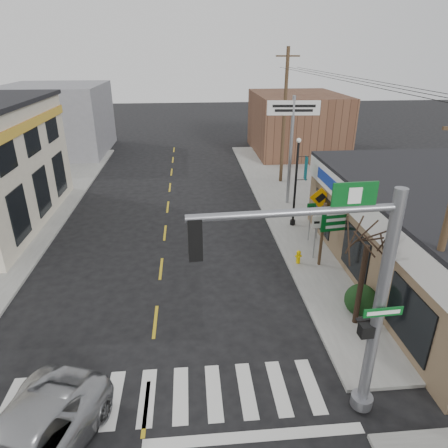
{
  "coord_description": "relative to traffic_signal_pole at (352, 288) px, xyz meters",
  "views": [
    {
      "loc": [
        1.51,
        -8.58,
        9.58
      ],
      "look_at": [
        2.87,
        6.64,
        2.8
      ],
      "focal_mm": 32.0,
      "sensor_mm": 36.0,
      "label": 1
    }
  ],
  "objects": [
    {
      "name": "ground",
      "position": [
        -5.39,
        0.55,
        -4.16
      ],
      "size": [
        140.0,
        140.0,
        0.0
      ],
      "primitive_type": "plane",
      "color": "black",
      "rests_on": "ground"
    },
    {
      "name": "sidewalk_right",
      "position": [
        3.61,
        13.55,
        -4.09
      ],
      "size": [
        6.0,
        38.0,
        0.13
      ],
      "primitive_type": "cube",
      "color": "gray",
      "rests_on": "ground"
    },
    {
      "name": "sidewalk_left",
      "position": [
        -14.39,
        13.55,
        -4.09
      ],
      "size": [
        6.0,
        38.0,
        0.13
      ],
      "primitive_type": "cube",
      "color": "gray",
      "rests_on": "ground"
    },
    {
      "name": "center_line",
      "position": [
        -5.39,
        8.55,
        -4.15
      ],
      "size": [
        0.12,
        56.0,
        0.01
      ],
      "primitive_type": "cube",
      "color": "gold",
      "rests_on": "ground"
    },
    {
      "name": "crosswalk",
      "position": [
        -5.39,
        0.95,
        -4.15
      ],
      "size": [
        11.0,
        2.2,
        0.01
      ],
      "primitive_type": "cube",
      "color": "silver",
      "rests_on": "ground"
    },
    {
      "name": "bldg_distant_right",
      "position": [
        6.61,
        30.55,
        -1.36
      ],
      "size": [
        8.0,
        10.0,
        5.6
      ],
      "primitive_type": "cube",
      "color": "brown",
      "rests_on": "ground"
    },
    {
      "name": "bldg_distant_left",
      "position": [
        -16.39,
        32.55,
        -0.96
      ],
      "size": [
        9.0,
        10.0,
        6.4
      ],
      "primitive_type": "cube",
      "color": "gray",
      "rests_on": "ground"
    },
    {
      "name": "traffic_signal_pole",
      "position": [
        0.0,
        0.0,
        0.0
      ],
      "size": [
        5.35,
        0.39,
        6.78
      ],
      "rotation": [
        0.0,
        0.0,
        0.06
      ],
      "color": "gray",
      "rests_on": "sidewalk_right"
    },
    {
      "name": "guide_sign",
      "position": [
        2.81,
        8.03,
        -2.03
      ],
      "size": [
        1.78,
        0.14,
        3.12
      ],
      "rotation": [
        0.0,
        0.0,
        0.13
      ],
      "color": "#4B3723",
      "rests_on": "sidewalk_right"
    },
    {
      "name": "fire_hydrant",
      "position": [
        1.13,
        8.29,
        -3.67
      ],
      "size": [
        0.21,
        0.21,
        0.66
      ],
      "rotation": [
        0.0,
        0.0,
        0.02
      ],
      "color": "#E4B800",
      "rests_on": "sidewalk_right"
    },
    {
      "name": "ped_crossing_sign",
      "position": [
        2.81,
        10.81,
        -2.06
      ],
      "size": [
        1.13,
        0.08,
        2.9
      ],
      "rotation": [
        0.0,
        0.0,
        -0.23
      ],
      "color": "gray",
      "rests_on": "sidewalk_right"
    },
    {
      "name": "lamp_post",
      "position": [
        2.04,
        12.76,
        -1.1
      ],
      "size": [
        0.66,
        0.51,
        5.04
      ],
      "rotation": [
        0.0,
        0.0,
        -0.13
      ],
      "color": "black",
      "rests_on": "sidewalk_right"
    },
    {
      "name": "dance_center_sign",
      "position": [
        2.52,
        16.36,
        1.11
      ],
      "size": [
        3.21,
        0.2,
        6.83
      ],
      "rotation": [
        0.0,
        0.0,
        -0.08
      ],
      "color": "gray",
      "rests_on": "sidewalk_right"
    },
    {
      "name": "bare_tree",
      "position": [
        2.11,
        3.7,
        -0.24
      ],
      "size": [
        2.41,
        2.41,
        4.82
      ],
      "rotation": [
        0.0,
        0.0,
        -0.42
      ],
      "color": "black",
      "rests_on": "sidewalk_right"
    },
    {
      "name": "shrub_front",
      "position": [
        2.57,
        4.41,
        -3.56
      ],
      "size": [
        1.25,
        1.25,
        0.94
      ],
      "primitive_type": "ellipsoid",
      "color": "#173516",
      "rests_on": "sidewalk_right"
    },
    {
      "name": "shrub_back",
      "position": [
        5.61,
        8.85,
        -3.66
      ],
      "size": [
        0.98,
        0.98,
        0.74
      ],
      "primitive_type": "ellipsoid",
      "color": "black",
      "rests_on": "sidewalk_right"
    },
    {
      "name": "utility_pole_near",
      "position": [
        3.26,
        1.59,
        0.12
      ],
      "size": [
        1.41,
        0.21,
        8.1
      ],
      "rotation": [
        0.0,
        0.0,
        -0.1
      ],
      "color": "#443323",
      "rests_on": "sidewalk_right"
    },
    {
      "name": "utility_pole_far",
      "position": [
        3.09,
        21.0,
        0.86
      ],
      "size": [
        1.66,
        0.25,
        9.53
      ],
      "rotation": [
        0.0,
        0.0,
        -0.06
      ],
      "color": "#3B2E1E",
      "rests_on": "sidewalk_right"
    }
  ]
}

